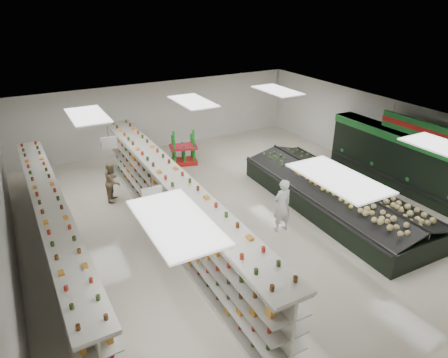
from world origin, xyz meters
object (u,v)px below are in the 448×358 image
gondola_left (56,234)px  gondola_center (173,207)px  shopper_main (282,206)px  shopper_background (113,181)px  produce_island (333,195)px  soda_endcap (183,148)px

gondola_left → gondola_center: (3.39, -0.35, 0.11)m
shopper_main → shopper_background: shopper_main is taller
gondola_left → produce_island: 9.15m
produce_island → shopper_background: 7.97m
shopper_background → soda_endcap: bearing=-31.8°
soda_endcap → shopper_background: shopper_background is taller
produce_island → soda_endcap: size_ratio=5.10×
soda_endcap → shopper_background: 4.12m
produce_island → gondola_left: bearing=170.9°
shopper_main → gondola_left: bearing=-15.7°
produce_island → shopper_main: bearing=-172.5°
soda_endcap → shopper_main: 6.62m
produce_island → soda_endcap: (-3.06, 6.27, 0.21)m
produce_island → gondola_center: bearing=169.0°
gondola_left → produce_island: (9.02, -1.45, -0.34)m
gondola_center → soda_endcap: (2.56, 5.17, -0.23)m
produce_island → shopper_background: bearing=147.2°
soda_endcap → gondola_left: bearing=-141.1°
gondola_left → soda_endcap: gondola_left is taller
shopper_main → shopper_background: (-4.19, 4.64, -0.14)m
gondola_center → shopper_background: 3.39m
shopper_main → shopper_background: 6.25m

